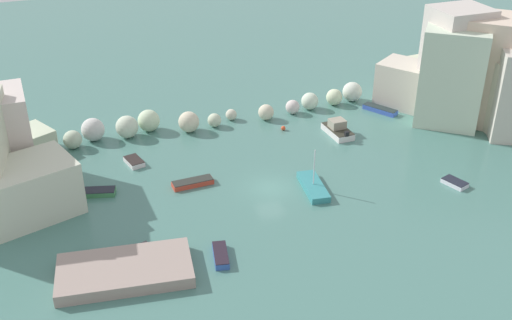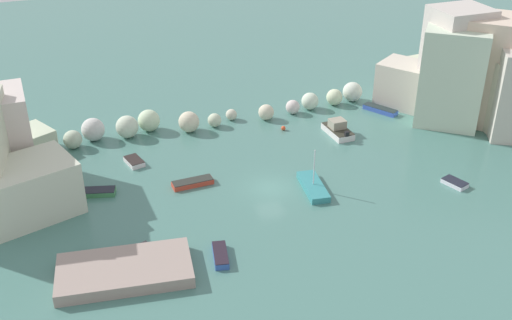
% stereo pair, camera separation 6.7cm
% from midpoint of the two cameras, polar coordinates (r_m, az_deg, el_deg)
% --- Properties ---
extents(cove_water, '(160.00, 160.00, 0.00)m').
position_cam_midpoint_polar(cove_water, '(57.77, 1.30, -2.58)').
color(cove_water, '#497970').
rests_on(cove_water, ground).
extents(cliff_headland_right, '(17.31, 18.80, 12.57)m').
position_cam_midpoint_polar(cliff_headland_right, '(73.91, 20.06, 6.91)').
color(cliff_headland_right, beige).
rests_on(cliff_headland_right, ground).
extents(rock_breakwater, '(39.53, 4.08, 2.46)m').
position_cam_midpoint_polar(rock_breakwater, '(69.07, -6.08, 3.83)').
color(rock_breakwater, beige).
rests_on(rock_breakwater, ground).
extents(stone_dock, '(10.59, 6.47, 0.97)m').
position_cam_midpoint_polar(stone_dock, '(48.09, -11.99, -9.91)').
color(stone_dock, gray).
rests_on(stone_dock, ground).
extents(channel_buoy, '(0.51, 0.51, 0.51)m').
position_cam_midpoint_polar(channel_buoy, '(68.46, 2.49, 2.95)').
color(channel_buoy, '#E04C28').
rests_on(channel_buoy, cove_water).
extents(moored_boat_0, '(2.44, 5.28, 4.14)m').
position_cam_midpoint_polar(moored_boat_0, '(57.58, 5.25, -2.45)').
color(moored_boat_0, teal).
rests_on(moored_boat_0, cove_water).
extents(moored_boat_1, '(3.90, 2.76, 0.64)m').
position_cam_midpoint_polar(moored_boat_1, '(49.56, -11.32, -8.74)').
color(moored_boat_1, '#305EAF').
rests_on(moored_boat_1, cove_water).
extents(moored_boat_2, '(4.37, 2.38, 0.51)m').
position_cam_midpoint_polar(moored_boat_2, '(58.56, -14.85, -2.88)').
color(moored_boat_2, '#428451').
rests_on(moored_boat_2, cove_water).
extents(moored_boat_3, '(2.10, 4.13, 1.67)m').
position_cam_midpoint_polar(moored_boat_3, '(67.91, 7.48, 2.81)').
color(moored_boat_3, silver).
rests_on(moored_boat_3, cove_water).
extents(moored_boat_4, '(3.89, 1.35, 0.54)m').
position_cam_midpoint_polar(moored_boat_4, '(58.34, -5.87, -2.09)').
color(moored_boat_4, '#C73F2C').
rests_on(moored_boat_4, cove_water).
extents(moored_boat_5, '(1.70, 3.25, 0.56)m').
position_cam_midpoint_polar(moored_boat_5, '(48.96, -3.31, -8.72)').
color(moored_boat_5, '#355BB0').
rests_on(moored_boat_5, cove_water).
extents(moored_boat_6, '(3.01, 4.12, 0.60)m').
position_cam_midpoint_polar(moored_boat_6, '(74.27, 11.31, 4.57)').
color(moored_boat_6, '#3A58BD').
rests_on(moored_boat_6, cove_water).
extents(moored_boat_7, '(1.85, 2.59, 0.54)m').
position_cam_midpoint_polar(moored_boat_7, '(62.78, -11.17, -0.14)').
color(moored_boat_7, white).
rests_on(moored_boat_7, cove_water).
extents(moored_boat_8, '(1.95, 2.57, 0.46)m').
position_cam_midpoint_polar(moored_boat_8, '(61.01, 17.77, -2.00)').
color(moored_boat_8, white).
rests_on(moored_boat_8, cove_water).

